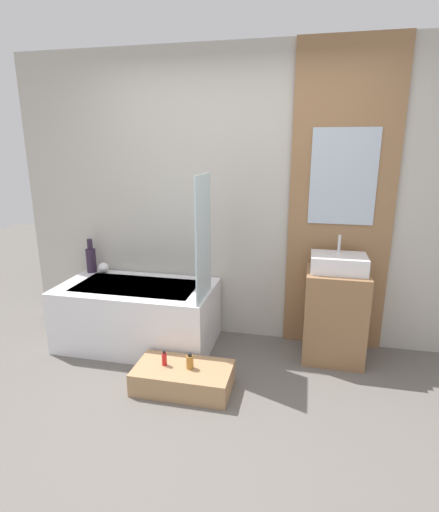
{
  "coord_description": "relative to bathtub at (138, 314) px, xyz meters",
  "views": [
    {
      "loc": [
        0.62,
        -1.97,
        1.77
      ],
      "look_at": [
        0.03,
        0.69,
        1.01
      ],
      "focal_mm": 28.0,
      "sensor_mm": 36.0,
      "label": 1
    }
  ],
  "objects": [
    {
      "name": "wall_tiled_back",
      "position": [
        0.83,
        0.43,
        1.02
      ],
      "size": [
        4.2,
        0.06,
        2.6
      ],
      "primitive_type": "cube",
      "color": "#B7B2A8",
      "rests_on": "ground_plane"
    },
    {
      "name": "vanity_cabinet",
      "position": [
        1.73,
        0.13,
        0.1
      ],
      "size": [
        0.5,
        0.46,
        0.78
      ],
      "primitive_type": "cube",
      "color": "#8E6642",
      "rests_on": "ground_plane"
    },
    {
      "name": "bottle_soap_primary",
      "position": [
        0.47,
        -0.6,
        -0.06
      ],
      "size": [
        0.04,
        0.04,
        0.12
      ],
      "color": "red",
      "rests_on": "wooden_step_bench"
    },
    {
      "name": "glass_shower_screen",
      "position": [
        0.66,
        -0.13,
        0.78
      ],
      "size": [
        0.01,
        0.45,
        1.0
      ],
      "primitive_type": "cube",
      "color": "silver",
      "rests_on": "bathtub"
    },
    {
      "name": "vase_tall_dark",
      "position": [
        -0.59,
        0.28,
        0.41
      ],
      "size": [
        0.09,
        0.09,
        0.33
      ],
      "color": "#2D1E33",
      "rests_on": "bathtub"
    },
    {
      "name": "wooden_step_bench",
      "position": [
        0.62,
        -0.6,
        -0.2
      ],
      "size": [
        0.72,
        0.4,
        0.17
      ],
      "primitive_type": "cube",
      "color": "#A87F56",
      "rests_on": "ground_plane"
    },
    {
      "name": "wall_wood_accent",
      "position": [
        1.73,
        0.38,
        1.03
      ],
      "size": [
        0.86,
        0.04,
        2.6
      ],
      "color": "#8E6642",
      "rests_on": "ground_plane"
    },
    {
      "name": "ground_plane",
      "position": [
        0.83,
        -1.15,
        -0.28
      ],
      "size": [
        12.0,
        12.0,
        0.0
      ],
      "primitive_type": "plane",
      "color": "#605B56"
    },
    {
      "name": "bathtub",
      "position": [
        0.0,
        0.0,
        0.0
      ],
      "size": [
        1.38,
        0.76,
        0.56
      ],
      "color": "white",
      "rests_on": "ground_plane"
    },
    {
      "name": "bottle_soap_secondary",
      "position": [
        0.67,
        -0.6,
        -0.05
      ],
      "size": [
        0.05,
        0.05,
        0.12
      ],
      "color": "#B2752D",
      "rests_on": "wooden_step_bench"
    },
    {
      "name": "sink",
      "position": [
        1.73,
        0.13,
        0.56
      ],
      "size": [
        0.44,
        0.32,
        0.29
      ],
      "color": "white",
      "rests_on": "vanity_cabinet"
    },
    {
      "name": "vase_round_light",
      "position": [
        -0.46,
        0.28,
        0.33
      ],
      "size": [
        0.1,
        0.1,
        0.1
      ],
      "primitive_type": "sphere",
      "color": "white",
      "rests_on": "bathtub"
    }
  ]
}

